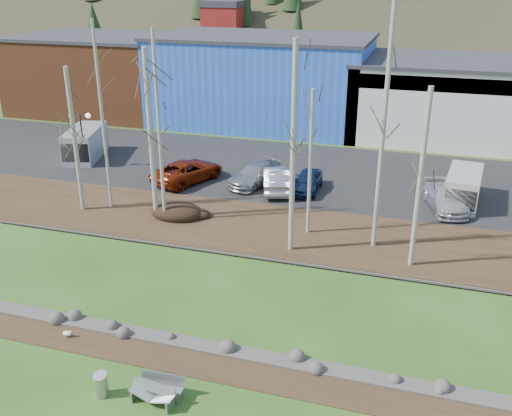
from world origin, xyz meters
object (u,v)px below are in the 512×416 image
(bench_damaged, at_px, (153,394))
(car_0, at_px, (82,148))
(car_3, at_px, (307,181))
(litter_bin, at_px, (101,386))
(car_5, at_px, (445,198))
(van_grey, at_px, (84,144))
(car_2, at_px, (255,174))
(bench_intact, at_px, (162,385))
(car_1, at_px, (188,171))
(seagull, at_px, (67,333))
(car_4, at_px, (276,178))
(street_lamp, at_px, (81,125))
(van_white, at_px, (463,188))

(bench_damaged, distance_m, car_0, 29.63)
(car_0, bearing_deg, car_3, 156.65)
(litter_bin, relative_size, car_5, 0.17)
(bench_damaged, xyz_separation_m, van_grey, (-17.53, 23.46, 0.92))
(bench_damaged, distance_m, car_2, 21.92)
(car_5, bearing_deg, bench_intact, -130.30)
(bench_intact, bearing_deg, car_3, 85.69)
(litter_bin, relative_size, car_3, 0.21)
(car_1, xyz_separation_m, van_grey, (-9.88, 2.57, 0.40))
(litter_bin, relative_size, seagull, 1.78)
(car_3, relative_size, car_4, 0.82)
(car_2, distance_m, car_3, 3.73)
(litter_bin, distance_m, street_lamp, 26.25)
(bench_damaged, height_order, litter_bin, litter_bin)
(bench_intact, relative_size, car_2, 0.34)
(car_2, height_order, car_5, car_2)
(bench_intact, distance_m, seagull, 5.59)
(street_lamp, distance_m, van_white, 27.14)
(street_lamp, xyz_separation_m, car_4, (15.06, -0.48, -2.46))
(bench_intact, relative_size, car_1, 0.30)
(bench_damaged, bearing_deg, van_white, 69.94)
(street_lamp, xyz_separation_m, van_white, (27.04, 0.58, -2.23))
(bench_intact, distance_m, car_0, 29.33)
(car_5, distance_m, van_white, 1.65)
(van_white, relative_size, van_grey, 0.86)
(car_4, relative_size, car_5, 1.01)
(car_4, bearing_deg, car_2, -38.70)
(street_lamp, xyz_separation_m, car_2, (13.41, 0.17, -2.56))
(car_1, bearing_deg, bench_damaged, 132.65)
(car_0, relative_size, car_3, 1.09)
(street_lamp, bearing_deg, car_1, -18.84)
(car_3, bearing_deg, bench_intact, -92.29)
(bench_damaged, xyz_separation_m, car_3, (0.80, 21.48, 0.44))
(bench_intact, bearing_deg, car_0, 125.48)
(car_2, bearing_deg, van_white, 18.93)
(car_2, relative_size, van_grey, 0.85)
(car_3, distance_m, car_5, 8.89)
(car_3, distance_m, car_4, 2.12)
(car_1, bearing_deg, van_grey, 7.98)
(bench_damaged, bearing_deg, car_0, 132.95)
(car_0, distance_m, car_4, 16.82)
(bench_damaged, xyz_separation_m, litter_bin, (-1.91, -0.18, 0.04))
(street_lamp, xyz_separation_m, van_grey, (-1.20, 1.91, -2.10))
(bench_damaged, relative_size, car_4, 0.35)
(bench_damaged, relative_size, car_2, 0.36)
(car_1, distance_m, van_white, 18.40)
(van_grey, bearing_deg, bench_intact, -68.33)
(seagull, xyz_separation_m, van_grey, (-12.42, 21.00, 1.11))
(car_2, relative_size, van_white, 0.99)
(bench_damaged, bearing_deg, bench_intact, 82.12)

